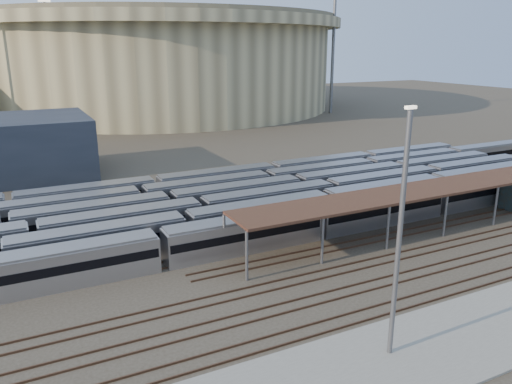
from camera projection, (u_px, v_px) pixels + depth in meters
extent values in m
plane|color=#383026|center=(324.00, 269.00, 50.22)|extent=(420.00, 420.00, 0.00)
cube|color=gray|center=(385.00, 364.00, 35.18)|extent=(50.00, 9.00, 0.20)
cube|color=#A6A6AA|center=(317.00, 222.00, 58.43)|extent=(112.00, 2.90, 3.60)
cube|color=#A6A6AA|center=(326.00, 207.00, 63.81)|extent=(112.00, 2.90, 3.60)
cube|color=#A6A6AA|center=(201.00, 215.00, 60.81)|extent=(112.00, 2.90, 3.60)
cube|color=#A6A6AA|center=(170.00, 208.00, 63.30)|extent=(112.00, 2.90, 3.60)
cube|color=#A6A6AA|center=(268.00, 185.00, 73.83)|extent=(112.00, 2.90, 3.60)
cube|color=#A6A6AA|center=(156.00, 191.00, 70.73)|extent=(112.00, 2.90, 3.60)
cylinder|color=slate|center=(247.00, 256.00, 47.20)|extent=(0.30, 0.30, 5.00)
cylinder|color=slate|center=(224.00, 237.00, 51.83)|extent=(0.30, 0.30, 5.00)
cylinder|color=slate|center=(322.00, 241.00, 50.87)|extent=(0.30, 0.30, 5.00)
cylinder|color=slate|center=(295.00, 225.00, 55.50)|extent=(0.30, 0.30, 5.00)
cylinder|color=slate|center=(388.00, 228.00, 54.55)|extent=(0.30, 0.30, 5.00)
cylinder|color=slate|center=(357.00, 213.00, 59.18)|extent=(0.30, 0.30, 5.00)
cylinder|color=slate|center=(445.00, 216.00, 58.22)|extent=(0.30, 0.30, 5.00)
cylinder|color=slate|center=(412.00, 204.00, 62.85)|extent=(0.30, 0.30, 5.00)
cylinder|color=slate|center=(496.00, 206.00, 61.89)|extent=(0.30, 0.30, 5.00)
cylinder|color=slate|center=(461.00, 195.00, 66.52)|extent=(0.30, 0.30, 5.00)
cylinder|color=slate|center=(505.00, 187.00, 70.20)|extent=(0.30, 0.30, 5.00)
cube|color=#331915|center=(456.00, 184.00, 61.62)|extent=(60.00, 6.00, 0.30)
cube|color=#4C3323|center=(334.00, 275.00, 48.69)|extent=(170.00, 0.12, 0.18)
cube|color=#4C3323|center=(325.00, 269.00, 49.98)|extent=(170.00, 0.12, 0.18)
cube|color=#4C3323|center=(360.00, 293.00, 45.26)|extent=(170.00, 0.12, 0.18)
cube|color=#4C3323|center=(350.00, 286.00, 46.55)|extent=(170.00, 0.12, 0.18)
cube|color=#4C3323|center=(389.00, 313.00, 41.83)|extent=(170.00, 0.12, 0.18)
cube|color=#4C3323|center=(378.00, 305.00, 43.12)|extent=(170.00, 0.12, 0.18)
cylinder|color=tan|center=(162.00, 67.00, 177.05)|extent=(116.00, 116.00, 28.00)
cylinder|color=tan|center=(160.00, 21.00, 172.66)|extent=(124.00, 124.00, 3.00)
cylinder|color=brown|center=(160.00, 14.00, 172.02)|extent=(120.00, 120.00, 1.50)
cylinder|color=slate|center=(333.00, 57.00, 160.89)|extent=(1.00, 1.00, 36.00)
cylinder|color=slate|center=(50.00, 56.00, 178.08)|extent=(1.00, 1.00, 36.00)
cylinder|color=slate|center=(399.00, 239.00, 33.87)|extent=(0.36, 0.36, 17.65)
cube|color=#FFF2CC|center=(411.00, 107.00, 31.33)|extent=(0.82, 0.35, 0.20)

